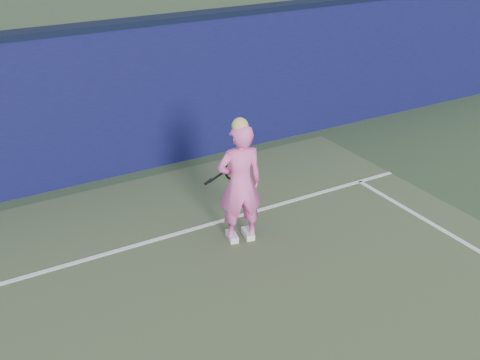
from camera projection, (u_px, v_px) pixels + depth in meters
backstop_wall at (27, 118)px, 9.49m from camera, size 24.00×0.40×2.50m
wall_cap at (13, 35)px, 8.92m from camera, size 24.00×0.42×0.10m
player at (240, 183)px, 8.23m from camera, size 0.71×0.55×1.83m
racket at (230, 169)px, 8.66m from camera, size 0.64×0.18×0.34m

